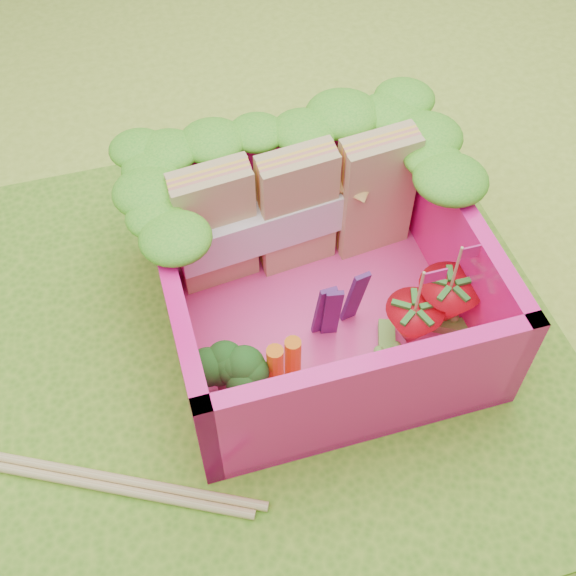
% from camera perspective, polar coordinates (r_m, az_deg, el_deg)
% --- Properties ---
extents(ground, '(14.00, 14.00, 0.00)m').
position_cam_1_polar(ground, '(3.24, -2.16, -4.08)').
color(ground, '#93B733').
rests_on(ground, ground).
extents(placemat, '(2.60, 2.60, 0.03)m').
position_cam_1_polar(placemat, '(3.23, -2.17, -3.93)').
color(placemat, '#559521').
rests_on(placemat, ground).
extents(bento_floor, '(1.30, 1.30, 0.05)m').
position_cam_1_polar(bento_floor, '(3.26, 2.33, -1.91)').
color(bento_floor, '#EE3C8E').
rests_on(bento_floor, placemat).
extents(bento_box, '(1.30, 1.30, 0.55)m').
position_cam_1_polar(bento_box, '(3.06, 2.47, 0.86)').
color(bento_box, '#FF1586').
rests_on(bento_box, placemat).
extents(lettuce_ruffle, '(1.43, 0.83, 0.11)m').
position_cam_1_polar(lettuce_ruffle, '(3.13, 0.01, 11.15)').
color(lettuce_ruffle, '#279A1C').
rests_on(lettuce_ruffle, bento_box).
extents(sandwich_stack, '(1.12, 0.29, 0.62)m').
position_cam_1_polar(sandwich_stack, '(3.21, 0.79, 6.18)').
color(sandwich_stack, tan).
rests_on(sandwich_stack, bento_floor).
extents(broccoli, '(0.34, 0.34, 0.25)m').
position_cam_1_polar(broccoli, '(2.86, -4.59, -6.26)').
color(broccoli, '#619849').
rests_on(broccoli, bento_floor).
extents(carrot_sticks, '(0.16, 0.12, 0.29)m').
position_cam_1_polar(carrot_sticks, '(2.91, -0.38, -6.08)').
color(carrot_sticks, orange).
rests_on(carrot_sticks, bento_floor).
extents(purple_wedges, '(0.22, 0.08, 0.38)m').
position_cam_1_polar(purple_wedges, '(3.01, 3.88, -1.50)').
color(purple_wedges, '#421752').
rests_on(purple_wedges, bento_floor).
extents(strawberry_left, '(0.24, 0.24, 0.48)m').
position_cam_1_polar(strawberry_left, '(3.07, 9.74, -2.97)').
color(strawberry_left, red).
rests_on(strawberry_left, bento_floor).
extents(strawberry_right, '(0.27, 0.27, 0.51)m').
position_cam_1_polar(strawberry_right, '(3.15, 12.36, -1.29)').
color(strawberry_right, red).
rests_on(strawberry_right, bento_floor).
extents(snap_peas, '(0.54, 0.34, 0.05)m').
position_cam_1_polar(snap_peas, '(3.16, 10.07, -3.96)').
color(snap_peas, '#6BBC3B').
rests_on(snap_peas, bento_floor).
extents(chopsticks, '(1.90, 0.99, 0.04)m').
position_cam_1_polar(chopsticks, '(3.10, -21.51, -12.73)').
color(chopsticks, tan).
rests_on(chopsticks, placemat).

